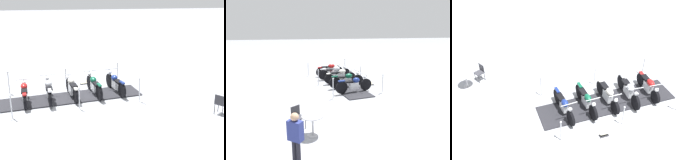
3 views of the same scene
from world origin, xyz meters
The scene contains 15 objects.
ground_plane centered at (0.00, 0.00, 0.00)m, with size 80.00×80.00×0.00m, color #A8AAB2.
display_platform centered at (0.00, 0.00, 0.03)m, with size 6.44×1.51×0.05m, color #28282D.
motorcycle_navy centered at (-2.07, -0.47, 0.50)m, with size 0.88×2.18×1.01m.
motorcycle_forest centered at (-1.03, -0.25, 0.50)m, with size 0.80×2.18×1.01m.
motorcycle_cream centered at (0.01, -0.02, 0.50)m, with size 0.75×2.11×0.94m.
motorcycle_chrome centered at (1.04, 0.19, 0.52)m, with size 0.72×2.27×1.02m.
motorcycle_maroon centered at (2.08, 0.42, 0.50)m, with size 0.66×2.03×0.92m.
stanchion_right_front centered at (-2.37, -2.01, 0.33)m, with size 0.35×0.35×1.10m.
stanchion_left_front centered at (-2.98, 0.85, 0.39)m, with size 0.31×0.31×1.15m.
stanchion_left_mid centered at (-0.31, 1.43, 0.36)m, with size 0.29×0.29×1.03m.
stanchion_right_mid centered at (0.31, -1.43, 0.37)m, with size 0.29×0.29×1.05m.
stanchion_left_rear centered at (2.37, 2.01, 0.36)m, with size 0.29×0.29×1.01m.
info_placard centered at (-0.59, -1.95, 0.05)m, with size 0.44×0.28×0.19m.
cafe_table centered at (-6.60, 2.04, 0.56)m, with size 0.74×0.74×0.74m.
cafe_chair_near_table centered at (-5.97, 2.57, 0.51)m, with size 0.56×0.56×0.86m.
Camera 3 is at (-3.19, -9.86, 9.03)m, focal length 46.79 mm.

